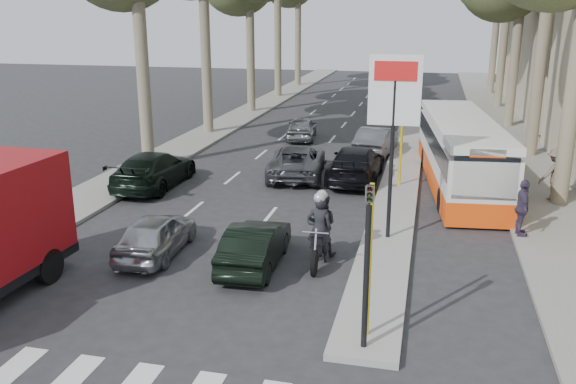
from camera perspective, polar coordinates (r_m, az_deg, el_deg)
name	(u,v)px	position (r m, az deg, el deg)	size (l,w,h in m)	color
ground	(236,304)	(14.97, -4.93, -10.37)	(120.00, 120.00, 0.00)	#28282B
sidewalk_right	(504,129)	(38.49, 19.57, 5.58)	(3.20, 70.00, 0.12)	gray
median_left	(250,111)	(42.99, -3.56, 7.56)	(2.40, 64.00, 0.12)	gray
traffic_island	(399,186)	(24.60, 10.34, 0.52)	(1.50, 26.00, 0.16)	gray
billboard	(393,122)	(17.94, 9.83, 6.50)	(1.50, 12.10, 5.60)	yellow
traffic_light_island	(368,240)	(11.99, 7.47, -4.49)	(0.16, 0.41, 3.60)	black
silver_hatchback	(156,234)	(17.93, -12.24, -3.90)	(1.45, 3.60, 1.23)	#A0A2A8
dark_hatchback	(255,245)	(16.77, -3.10, -4.96)	(1.31, 3.74, 1.23)	black
queue_car_a	(297,161)	(25.84, 0.85, 2.91)	(2.21, 4.80, 1.33)	#4C4E54
queue_car_b	(356,164)	(25.32, 6.36, 2.65)	(2.01, 4.95, 1.44)	black
queue_car_c	(302,128)	(33.50, 1.28, 6.01)	(1.48, 3.68, 1.26)	gray
queue_car_d	(376,141)	(30.08, 8.27, 4.75)	(1.47, 4.20, 1.38)	#54575C
queue_car_e	(154,169)	(24.84, -12.42, 2.08)	(2.00, 4.93, 1.43)	black
city_bus	(460,151)	(25.07, 15.82, 3.70)	(3.39, 10.66, 2.76)	#F94A0D
motorcycle	(320,228)	(17.07, 3.05, -3.42)	(0.89, 2.43, 2.06)	black
pedestrian_near	(522,208)	(19.91, 21.08, -1.39)	(1.04, 0.51, 1.77)	#3F334C
pedestrian_far	(555,174)	(24.14, 23.73, 1.53)	(1.25, 0.55, 1.93)	#67594D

